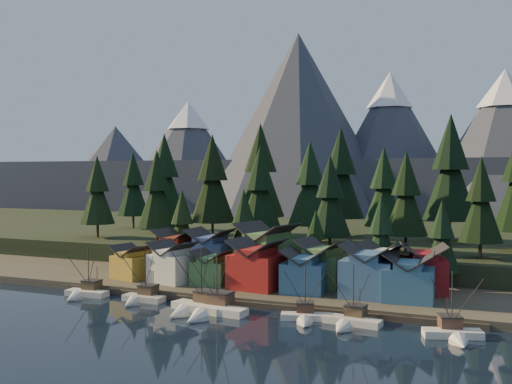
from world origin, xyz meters
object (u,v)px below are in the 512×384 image
at_px(house_front_1, 172,261).
at_px(boat_6, 454,325).
at_px(boat_2, 195,299).
at_px(boat_3, 211,302).
at_px(boat_0, 84,286).
at_px(boat_4, 305,309).
at_px(house_front_0, 132,261).
at_px(house_back_0, 177,250).
at_px(house_back_1, 210,251).
at_px(boat_1, 141,291).
at_px(boat_5, 350,314).

bearing_deg(house_front_1, boat_6, -3.01).
xyz_separation_m(boat_2, boat_3, (3.55, -0.90, -0.02)).
bearing_deg(boat_6, boat_2, 162.55).
distance_m(boat_0, boat_2, 25.78).
bearing_deg(boat_4, house_front_0, 145.89).
distance_m(boat_0, boat_3, 29.40).
relative_size(house_front_1, house_back_0, 0.97).
bearing_deg(house_back_1, house_front_1, -107.59).
relative_size(boat_1, house_front_0, 1.27).
xyz_separation_m(boat_4, house_front_0, (-43.16, 13.90, 3.32)).
height_order(boat_0, boat_4, boat_0).
bearing_deg(boat_0, boat_5, -3.56).
bearing_deg(house_back_0, boat_3, -50.16).
relative_size(boat_4, house_back_0, 1.02).
bearing_deg(house_back_1, boat_4, -40.32).
relative_size(boat_0, boat_6, 1.00).
distance_m(boat_1, boat_5, 39.83).
bearing_deg(boat_6, boat_1, 159.61).
bearing_deg(house_front_0, boat_6, 0.03).
xyz_separation_m(boat_3, boat_6, (39.05, 1.10, -0.15)).
height_order(boat_0, boat_3, boat_3).
height_order(boat_5, house_back_1, house_back_1).
bearing_deg(house_front_1, boat_4, -10.48).
bearing_deg(boat_5, boat_3, -167.09).
xyz_separation_m(boat_3, house_back_1, (-13.71, 26.92, 4.56)).
height_order(boat_2, boat_5, boat_2).
bearing_deg(boat_2, boat_5, 15.72).
bearing_deg(boat_1, house_back_0, 105.42).
relative_size(boat_2, boat_6, 1.13).
height_order(boat_0, house_back_0, house_back_0).
height_order(boat_1, house_front_0, boat_1).
relative_size(boat_3, boat_6, 1.21).
distance_m(boat_1, house_back_0, 24.31).
relative_size(boat_0, boat_1, 1.00).
height_order(boat_3, boat_5, boat_3).
relative_size(boat_1, boat_4, 1.09).
xyz_separation_m(boat_6, house_back_1, (-52.76, 25.82, 4.70)).
bearing_deg(boat_2, house_back_1, 124.12).
distance_m(boat_3, house_front_0, 31.92).
relative_size(house_front_0, house_back_1, 0.83).
xyz_separation_m(boat_1, house_back_1, (2.71, 23.23, 4.67)).
bearing_deg(boat_4, house_front_1, 141.30).
relative_size(boat_2, boat_5, 1.15).
relative_size(boat_2, house_front_1, 1.29).
bearing_deg(house_front_0, boat_4, -4.83).
xyz_separation_m(boat_0, boat_5, (52.60, -1.00, -0.15)).
relative_size(house_front_1, house_back_1, 0.94).
xyz_separation_m(house_front_1, house_back_0, (-5.17, 10.81, 0.73)).
height_order(boat_5, house_back_0, house_back_0).
distance_m(boat_5, boat_6, 15.71).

